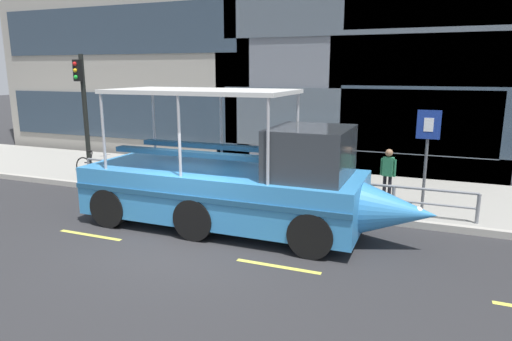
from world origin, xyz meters
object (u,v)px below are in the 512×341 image
Objects in this scene: parking_sign at (427,143)px; duck_tour_boat at (241,185)px; leaned_bicycle at (95,167)px; pedestrian_near_bow at (388,170)px; traffic_light_pole at (83,104)px.

parking_sign is 5.12m from duck_tour_boat.
leaned_bicycle is 9.92m from pedestrian_near_bow.
parking_sign is 10.97m from leaned_bicycle.
leaned_bicycle is 7.13m from duck_tour_boat.
parking_sign reaches higher than pedestrian_near_bow.
parking_sign is 1.38m from pedestrian_near_bow.
pedestrian_near_bow is (-0.99, 0.35, -0.90)m from parking_sign.
traffic_light_pole is at bearing 160.08° from duck_tour_boat.
parking_sign reaches higher than leaned_bicycle.
leaned_bicycle is at bearing 159.91° from duck_tour_boat.
duck_tour_boat is at bearing -146.17° from parking_sign.
duck_tour_boat is 5.66× the size of pedestrian_near_bow.
parking_sign is at bearing -19.40° from pedestrian_near_bow.
parking_sign is at bearing 1.93° from leaned_bicycle.
duck_tour_boat reaches higher than parking_sign.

